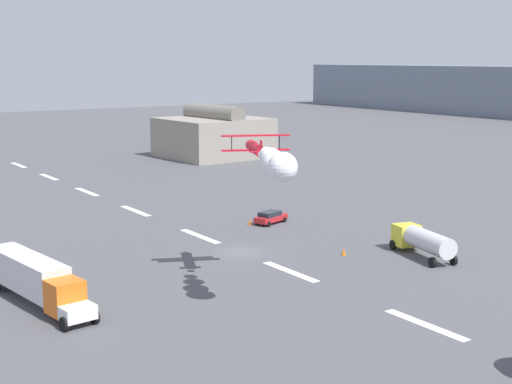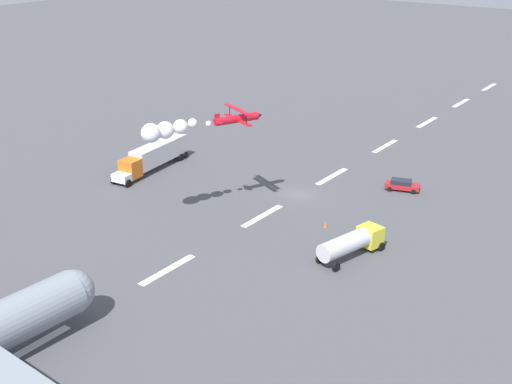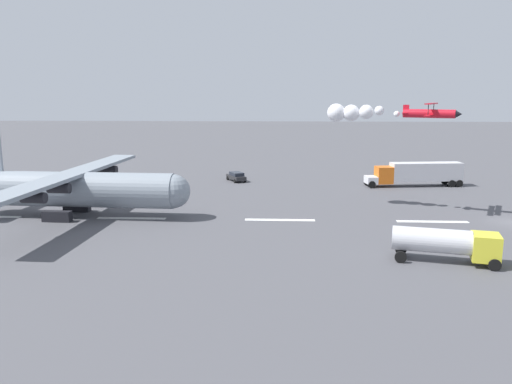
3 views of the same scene
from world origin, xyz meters
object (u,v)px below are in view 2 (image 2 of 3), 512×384
(traffic_cone_near, at_px, (388,182))
(stunt_biplane_red, at_px, (181,127))
(fuel_tanker_truck, at_px, (352,243))
(traffic_cone_far, at_px, (326,224))
(semi_truck_orange, at_px, (153,156))
(airport_staff_sedan, at_px, (402,185))

(traffic_cone_near, bearing_deg, stunt_biplane_red, -30.00)
(fuel_tanker_truck, xyz_separation_m, traffic_cone_far, (-4.91, -6.16, -1.36))
(semi_truck_orange, relative_size, traffic_cone_far, 20.30)
(stunt_biplane_red, distance_m, fuel_tanker_truck, 23.78)
(stunt_biplane_red, relative_size, fuel_tanker_truck, 1.65)
(airport_staff_sedan, height_order, traffic_cone_near, airport_staff_sedan)
(traffic_cone_near, bearing_deg, airport_staff_sedan, 72.34)
(fuel_tanker_truck, height_order, traffic_cone_near, fuel_tanker_truck)
(airport_staff_sedan, bearing_deg, stunt_biplane_red, -34.77)
(stunt_biplane_red, height_order, airport_staff_sedan, stunt_biplane_red)
(fuel_tanker_truck, relative_size, airport_staff_sedan, 1.82)
(stunt_biplane_red, relative_size, traffic_cone_far, 19.75)
(stunt_biplane_red, xyz_separation_m, fuel_tanker_truck, (-3.67, 21.17, -10.19))
(semi_truck_orange, relative_size, fuel_tanker_truck, 1.70)
(traffic_cone_far, bearing_deg, airport_staff_sedan, 171.89)
(traffic_cone_near, xyz_separation_m, traffic_cone_far, (17.19, 0.13, 0.00))
(fuel_tanker_truck, distance_m, airport_staff_sedan, 21.67)
(airport_staff_sedan, xyz_separation_m, traffic_cone_far, (16.40, -2.34, -0.44))
(fuel_tanker_truck, relative_size, traffic_cone_far, 11.95)
(fuel_tanker_truck, height_order, traffic_cone_far, fuel_tanker_truck)
(stunt_biplane_red, distance_m, traffic_cone_far, 20.79)
(traffic_cone_near, distance_m, traffic_cone_far, 17.19)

